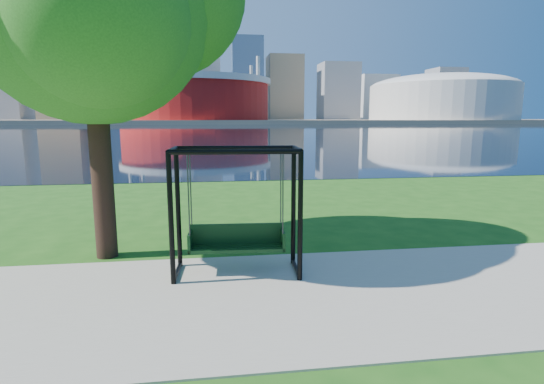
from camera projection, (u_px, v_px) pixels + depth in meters
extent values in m
plane|color=#1E5114|center=(275.00, 285.00, 7.12)|extent=(900.00, 900.00, 0.00)
cube|color=#9E937F|center=(280.00, 296.00, 6.63)|extent=(120.00, 4.00, 0.03)
cube|color=black|center=(216.00, 130.00, 106.65)|extent=(900.00, 180.00, 0.02)
cube|color=#937F60|center=(214.00, 121.00, 305.55)|extent=(900.00, 228.00, 2.00)
cylinder|color=maroon|center=(195.00, 100.00, 232.85)|extent=(80.00, 80.00, 22.00)
cylinder|color=silver|center=(195.00, 82.00, 231.23)|extent=(83.00, 83.00, 3.00)
cylinder|color=silver|center=(251.00, 93.00, 255.02)|extent=(2.00, 2.00, 32.00)
cylinder|color=silver|center=(139.00, 92.00, 246.06)|extent=(2.00, 2.00, 32.00)
cylinder|color=silver|center=(126.00, 87.00, 208.97)|extent=(2.00, 2.00, 32.00)
cylinder|color=silver|center=(258.00, 89.00, 217.94)|extent=(2.00, 2.00, 32.00)
cylinder|color=beige|center=(442.00, 103.00, 252.77)|extent=(84.00, 84.00, 20.00)
ellipsoid|color=beige|center=(443.00, 87.00, 251.23)|extent=(84.00, 84.00, 15.12)
cube|color=gray|center=(3.00, 73.00, 284.91)|extent=(28.00, 28.00, 62.00)
cube|color=#998466|center=(59.00, 52.00, 278.38)|extent=(26.00, 26.00, 88.00)
cube|color=slate|center=(114.00, 53.00, 306.26)|extent=(30.00, 24.00, 95.00)
cube|color=gray|center=(154.00, 67.00, 292.80)|extent=(24.00, 24.00, 72.00)
cube|color=silver|center=(199.00, 67.00, 325.47)|extent=(32.00, 28.00, 80.00)
cube|color=slate|center=(247.00, 79.00, 307.72)|extent=(22.00, 22.00, 58.00)
cube|color=#998466|center=(284.00, 88.00, 327.30)|extent=(26.00, 26.00, 48.00)
cube|color=gray|center=(338.00, 92.00, 323.50)|extent=(28.00, 24.00, 42.00)
cube|color=silver|center=(376.00, 98.00, 353.86)|extent=(30.00, 26.00, 36.00)
cube|color=gray|center=(445.00, 94.00, 340.81)|extent=(24.00, 24.00, 40.00)
cube|color=#998466|center=(479.00, 100.00, 361.58)|extent=(26.00, 26.00, 32.00)
cylinder|color=black|center=(171.00, 221.00, 6.92)|extent=(0.09, 0.09, 2.23)
cylinder|color=black|center=(300.00, 218.00, 7.09)|extent=(0.09, 0.09, 2.23)
cylinder|color=black|center=(178.00, 209.00, 7.78)|extent=(0.09, 0.09, 2.23)
cylinder|color=black|center=(293.00, 207.00, 7.95)|extent=(0.09, 0.09, 2.23)
cylinder|color=black|center=(235.00, 152.00, 6.82)|extent=(2.14, 0.21, 0.09)
cylinder|color=black|center=(236.00, 148.00, 7.67)|extent=(2.14, 0.21, 0.09)
cylinder|color=black|center=(172.00, 150.00, 7.16)|extent=(0.14, 0.88, 0.09)
cylinder|color=black|center=(177.00, 272.00, 7.53)|extent=(0.12, 0.88, 0.07)
cylinder|color=black|center=(297.00, 149.00, 7.33)|extent=(0.14, 0.88, 0.09)
cylinder|color=black|center=(296.00, 268.00, 7.70)|extent=(0.12, 0.88, 0.07)
cube|color=black|center=(237.00, 248.00, 7.54)|extent=(1.72, 0.53, 0.06)
cube|color=black|center=(237.00, 234.00, 7.69)|extent=(1.70, 0.14, 0.37)
cube|color=black|center=(190.00, 242.00, 7.45)|extent=(0.07, 0.44, 0.33)
cube|color=black|center=(283.00, 240.00, 7.59)|extent=(0.07, 0.44, 0.33)
cylinder|color=#36353B|center=(188.00, 196.00, 7.13)|extent=(0.02, 0.02, 1.41)
cylinder|color=#36353B|center=(283.00, 194.00, 7.26)|extent=(0.02, 0.02, 1.41)
cylinder|color=#36353B|center=(191.00, 192.00, 7.48)|extent=(0.02, 0.02, 1.41)
cylinder|color=#36353B|center=(281.00, 191.00, 7.61)|extent=(0.02, 0.02, 1.41)
cylinder|color=black|center=(101.00, 154.00, 8.25)|extent=(0.41, 0.41, 4.14)
sphere|color=#29631D|center=(90.00, 1.00, 7.77)|extent=(4.51, 4.51, 4.51)
sphere|color=#29631D|center=(98.00, 15.00, 6.89)|extent=(3.01, 3.01, 3.01)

